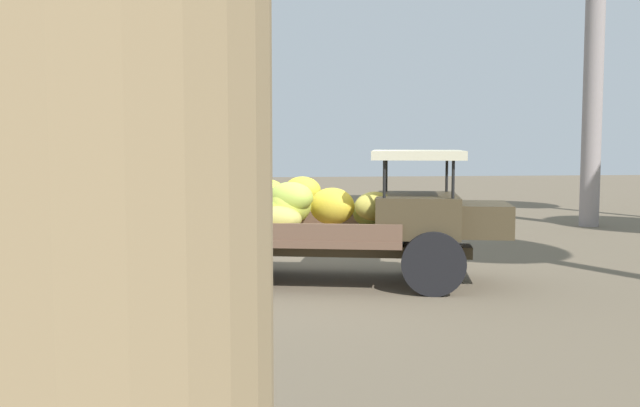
# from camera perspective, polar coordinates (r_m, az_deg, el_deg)

# --- Properties ---
(ground_plane) EXTENTS (60.00, 60.00, 0.00)m
(ground_plane) POSITION_cam_1_polar(r_m,az_deg,el_deg) (10.43, -2.20, -6.04)
(ground_plane) COLOR brown
(truck) EXTENTS (4.65, 2.56, 1.85)m
(truck) POSITION_cam_1_polar(r_m,az_deg,el_deg) (10.11, 2.13, -1.10)
(truck) COLOR #413622
(truck) RESTS_ON ground
(farmer) EXTENTS (0.52, 0.48, 1.70)m
(farmer) POSITION_cam_1_polar(r_m,az_deg,el_deg) (11.71, -5.45, -0.10)
(farmer) COLOR #4E5868
(farmer) RESTS_ON ground
(wooden_crate) EXTENTS (0.58, 0.59, 0.51)m
(wooden_crate) POSITION_cam_1_polar(r_m,az_deg,el_deg) (10.67, -11.74, -4.50)
(wooden_crate) COLOR olive
(wooden_crate) RESTS_ON ground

